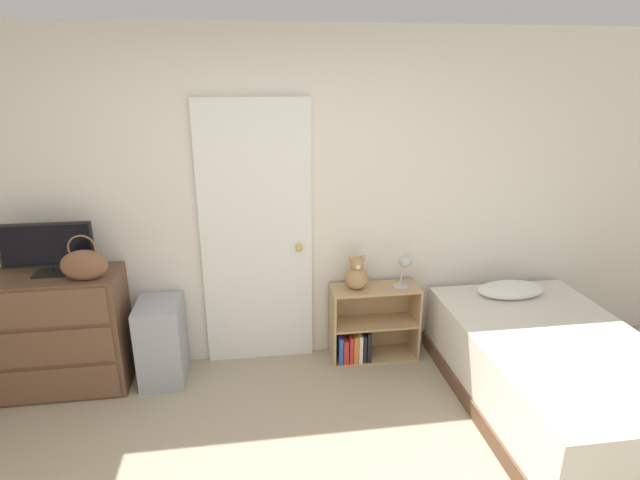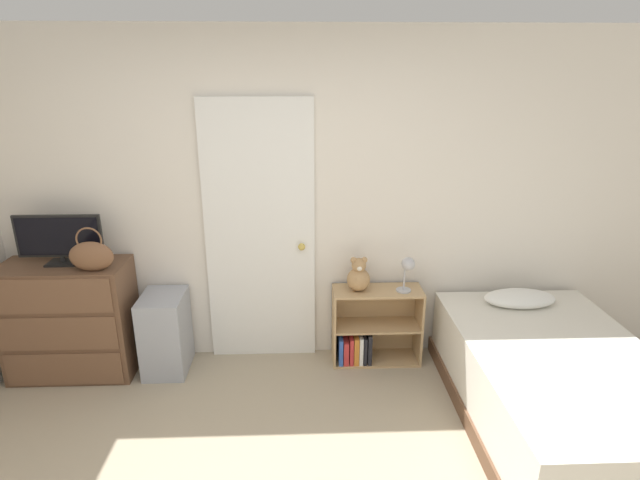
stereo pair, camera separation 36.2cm
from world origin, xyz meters
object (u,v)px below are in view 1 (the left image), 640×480
object	(u,v)px
storage_bin	(162,341)
bed	(555,373)
tv	(47,248)
teddy_bear	(357,275)
dresser	(60,333)
bookshelf	(366,329)
desk_lamp	(405,264)
handbag	(84,264)

from	to	relation	value
storage_bin	bed	world-z (taller)	bed
tv	storage_bin	world-z (taller)	tv
storage_bin	teddy_bear	bearing A→B (deg)	2.61
storage_bin	teddy_bear	distance (m)	1.55
dresser	bookshelf	distance (m)	2.30
storage_bin	bed	xyz separation A→B (m)	(2.72, -0.74, -0.04)
tv	desk_lamp	distance (m)	2.56
storage_bin	teddy_bear	size ratio (longest dim) A/B	2.29
bookshelf	bed	distance (m)	1.40
storage_bin	bookshelf	bearing A→B (deg)	2.75
desk_lamp	storage_bin	bearing A→B (deg)	-179.14
desk_lamp	tv	bearing A→B (deg)	-179.79
storage_bin	teddy_bear	xyz separation A→B (m)	(1.49, 0.07, 0.42)
handbag	teddy_bear	xyz separation A→B (m)	(1.91, 0.20, -0.27)
dresser	desk_lamp	world-z (taller)	desk_lamp
bookshelf	desk_lamp	size ratio (longest dim) A/B	2.48
storage_bin	bed	distance (m)	2.82
storage_bin	bed	size ratio (longest dim) A/B	0.33
handbag	desk_lamp	distance (m)	2.29
bookshelf	teddy_bear	bearing A→B (deg)	-175.12
handbag	desk_lamp	size ratio (longest dim) A/B	1.14
teddy_bear	storage_bin	bearing A→B (deg)	-177.39
storage_bin	teddy_bear	world-z (taller)	teddy_bear
teddy_bear	bed	size ratio (longest dim) A/B	0.14
dresser	bookshelf	xyz separation A→B (m)	(2.29, 0.09, -0.20)
handbag	desk_lamp	world-z (taller)	handbag
teddy_bear	bed	xyz separation A→B (m)	(1.22, -0.81, -0.47)
dresser	tv	size ratio (longest dim) A/B	1.49
dresser	bed	xyz separation A→B (m)	(3.42, -0.73, -0.17)
tv	storage_bin	size ratio (longest dim) A/B	0.98
teddy_bear	desk_lamp	xyz separation A→B (m)	(0.37, -0.04, 0.08)
teddy_bear	handbag	bearing A→B (deg)	-174.06
handbag	teddy_bear	size ratio (longest dim) A/B	1.18
tv	bookshelf	xyz separation A→B (m)	(2.28, 0.06, -0.84)
desk_lamp	bed	distance (m)	1.28
desk_lamp	bed	size ratio (longest dim) A/B	0.15
storage_bin	desk_lamp	world-z (taller)	desk_lamp
teddy_bear	bed	world-z (taller)	teddy_bear
tv	teddy_bear	distance (m)	2.21
tv	bed	bearing A→B (deg)	-12.61
teddy_bear	desk_lamp	distance (m)	0.38
dresser	tv	distance (m)	0.64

